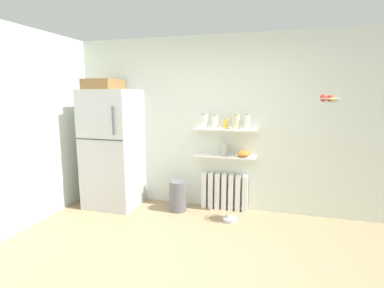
{
  "coord_description": "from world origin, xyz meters",
  "views": [
    {
      "loc": [
        0.9,
        -2.36,
        1.75
      ],
      "look_at": [
        -0.22,
        1.6,
        1.05
      ],
      "focal_mm": 27.6,
      "sensor_mm": 36.0,
      "label": 1
    }
  ],
  "objects_px": {
    "storage_jar_0": "(205,121)",
    "pet_food_bowl": "(230,219)",
    "refrigerator": "(113,147)",
    "storage_jar_3": "(236,122)",
    "trash_bin": "(178,196)",
    "vase": "(225,149)",
    "radiator": "(224,192)",
    "hanging_fruit_basket": "(327,99)",
    "shelf_bowl": "(243,154)",
    "storage_jar_4": "(247,122)",
    "storage_jar_2": "(225,123)",
    "storage_jar_1": "(215,122)"
  },
  "relations": [
    {
      "from": "storage_jar_0",
      "to": "pet_food_bowl",
      "type": "distance_m",
      "value": 1.46
    },
    {
      "from": "refrigerator",
      "to": "storage_jar_3",
      "type": "relative_size",
      "value": 9.08
    },
    {
      "from": "refrigerator",
      "to": "trash_bin",
      "type": "xyz_separation_m",
      "value": [
        1.06,
        0.03,
        -0.71
      ]
    },
    {
      "from": "refrigerator",
      "to": "vase",
      "type": "xyz_separation_m",
      "value": [
        1.72,
        0.25,
        0.01
      ]
    },
    {
      "from": "storage_jar_3",
      "to": "vase",
      "type": "bearing_deg",
      "value": 180.0
    },
    {
      "from": "radiator",
      "to": "hanging_fruit_basket",
      "type": "bearing_deg",
      "value": -18.54
    },
    {
      "from": "storage_jar_0",
      "to": "shelf_bowl",
      "type": "height_order",
      "value": "storage_jar_0"
    },
    {
      "from": "storage_jar_3",
      "to": "vase",
      "type": "height_order",
      "value": "storage_jar_3"
    },
    {
      "from": "storage_jar_3",
      "to": "storage_jar_4",
      "type": "bearing_deg",
      "value": 0.0
    },
    {
      "from": "storage_jar_2",
      "to": "storage_jar_3",
      "type": "distance_m",
      "value": 0.16
    },
    {
      "from": "vase",
      "to": "shelf_bowl",
      "type": "xyz_separation_m",
      "value": [
        0.27,
        0.0,
        -0.06
      ]
    },
    {
      "from": "storage_jar_2",
      "to": "vase",
      "type": "relative_size",
      "value": 0.8
    },
    {
      "from": "radiator",
      "to": "storage_jar_1",
      "type": "distance_m",
      "value": 1.08
    },
    {
      "from": "refrigerator",
      "to": "trash_bin",
      "type": "distance_m",
      "value": 1.27
    },
    {
      "from": "refrigerator",
      "to": "storage_jar_1",
      "type": "xyz_separation_m",
      "value": [
        1.57,
        0.25,
        0.41
      ]
    },
    {
      "from": "radiator",
      "to": "storage_jar_0",
      "type": "relative_size",
      "value": 3.21
    },
    {
      "from": "refrigerator",
      "to": "radiator",
      "type": "height_order",
      "value": "refrigerator"
    },
    {
      "from": "trash_bin",
      "to": "hanging_fruit_basket",
      "type": "height_order",
      "value": "hanging_fruit_basket"
    },
    {
      "from": "refrigerator",
      "to": "storage_jar_3",
      "type": "bearing_deg",
      "value": 7.51
    },
    {
      "from": "storage_jar_2",
      "to": "storage_jar_3",
      "type": "bearing_deg",
      "value": 0.0
    },
    {
      "from": "radiator",
      "to": "storage_jar_1",
      "type": "bearing_deg",
      "value": -169.06
    },
    {
      "from": "storage_jar_3",
      "to": "shelf_bowl",
      "type": "bearing_deg",
      "value": 0.0
    },
    {
      "from": "pet_food_bowl",
      "to": "storage_jar_0",
      "type": "bearing_deg",
      "value": 140.03
    },
    {
      "from": "pet_food_bowl",
      "to": "storage_jar_3",
      "type": "bearing_deg",
      "value": 89.1
    },
    {
      "from": "refrigerator",
      "to": "storage_jar_2",
      "type": "bearing_deg",
      "value": 8.18
    },
    {
      "from": "trash_bin",
      "to": "pet_food_bowl",
      "type": "xyz_separation_m",
      "value": [
        0.82,
        -0.17,
        -0.2
      ]
    },
    {
      "from": "shelf_bowl",
      "to": "radiator",
      "type": "bearing_deg",
      "value": 173.77
    },
    {
      "from": "storage_jar_2",
      "to": "pet_food_bowl",
      "type": "height_order",
      "value": "storage_jar_2"
    },
    {
      "from": "shelf_bowl",
      "to": "hanging_fruit_basket",
      "type": "xyz_separation_m",
      "value": [
        1.01,
        -0.4,
        0.8
      ]
    },
    {
      "from": "storage_jar_1",
      "to": "shelf_bowl",
      "type": "xyz_separation_m",
      "value": [
        0.43,
        0.0,
        -0.46
      ]
    },
    {
      "from": "radiator",
      "to": "hanging_fruit_basket",
      "type": "xyz_separation_m",
      "value": [
        1.28,
        -0.43,
        1.41
      ]
    },
    {
      "from": "storage_jar_4",
      "to": "trash_bin",
      "type": "xyz_separation_m",
      "value": [
        -0.98,
        -0.21,
        -1.13
      ]
    },
    {
      "from": "storage_jar_4",
      "to": "storage_jar_3",
      "type": "bearing_deg",
      "value": 180.0
    },
    {
      "from": "storage_jar_0",
      "to": "storage_jar_2",
      "type": "bearing_deg",
      "value": 0.0
    },
    {
      "from": "storage_jar_1",
      "to": "hanging_fruit_basket",
      "type": "xyz_separation_m",
      "value": [
        1.44,
        -0.4,
        0.34
      ]
    },
    {
      "from": "refrigerator",
      "to": "storage_jar_3",
      "type": "height_order",
      "value": "refrigerator"
    },
    {
      "from": "refrigerator",
      "to": "storage_jar_2",
      "type": "relative_size",
      "value": 12.26
    },
    {
      "from": "storage_jar_0",
      "to": "storage_jar_2",
      "type": "relative_size",
      "value": 1.35
    },
    {
      "from": "shelf_bowl",
      "to": "refrigerator",
      "type": "bearing_deg",
      "value": -172.93
    },
    {
      "from": "storage_jar_1",
      "to": "vase",
      "type": "relative_size",
      "value": 1.0
    },
    {
      "from": "trash_bin",
      "to": "hanging_fruit_basket",
      "type": "distance_m",
      "value": 2.45
    },
    {
      "from": "storage_jar_4",
      "to": "trash_bin",
      "type": "bearing_deg",
      "value": -167.6
    },
    {
      "from": "hanging_fruit_basket",
      "to": "vase",
      "type": "bearing_deg",
      "value": 162.66
    },
    {
      "from": "storage_jar_0",
      "to": "storage_jar_2",
      "type": "xyz_separation_m",
      "value": [
        0.31,
        0.0,
        -0.03
      ]
    },
    {
      "from": "storage_jar_1",
      "to": "trash_bin",
      "type": "relative_size",
      "value": 0.44
    },
    {
      "from": "hanging_fruit_basket",
      "to": "pet_food_bowl",
      "type": "bearing_deg",
      "value": 179.22
    },
    {
      "from": "storage_jar_1",
      "to": "shelf_bowl",
      "type": "distance_m",
      "value": 0.63
    },
    {
      "from": "radiator",
      "to": "storage_jar_4",
      "type": "relative_size",
      "value": 3.11
    },
    {
      "from": "storage_jar_1",
      "to": "pet_food_bowl",
      "type": "distance_m",
      "value": 1.41
    },
    {
      "from": "storage_jar_0",
      "to": "trash_bin",
      "type": "xyz_separation_m",
      "value": [
        -0.36,
        -0.21,
        -1.13
      ]
    }
  ]
}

